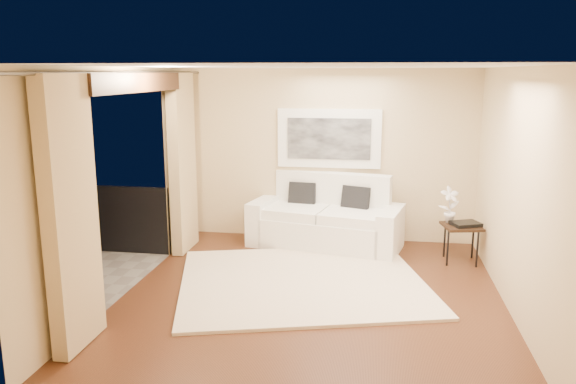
% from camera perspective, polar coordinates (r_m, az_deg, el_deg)
% --- Properties ---
extents(floor, '(5.00, 5.00, 0.00)m').
position_cam_1_polar(floor, '(6.85, 2.38, -10.58)').
color(floor, '#4F2A17').
rests_on(floor, ground).
extents(room_shell, '(5.00, 6.40, 5.00)m').
position_cam_1_polar(room_shell, '(6.90, -15.60, 10.66)').
color(room_shell, white).
rests_on(room_shell, ground).
extents(balcony, '(1.81, 2.60, 1.17)m').
position_cam_1_polar(balcony, '(7.86, -22.50, -7.13)').
color(balcony, '#605B56').
rests_on(balcony, ground).
extents(curtains, '(0.16, 4.80, 2.64)m').
position_cam_1_polar(curtains, '(7.01, -14.90, 0.97)').
color(curtains, tan).
rests_on(curtains, ground).
extents(artwork, '(1.62, 0.07, 0.92)m').
position_cam_1_polar(artwork, '(8.83, 4.18, 5.43)').
color(artwork, white).
rests_on(artwork, room_shell).
extents(rug, '(3.66, 3.39, 0.04)m').
position_cam_1_polar(rug, '(7.26, 1.45, -9.05)').
color(rug, '#F3E1C3').
rests_on(rug, floor).
extents(sofa, '(2.43, 1.43, 1.09)m').
position_cam_1_polar(sofa, '(8.71, 3.96, -2.93)').
color(sofa, white).
rests_on(sofa, floor).
extents(side_table, '(0.58, 0.58, 0.54)m').
position_cam_1_polar(side_table, '(8.26, 17.22, -3.63)').
color(side_table, black).
rests_on(side_table, floor).
extents(tray, '(0.46, 0.41, 0.05)m').
position_cam_1_polar(tray, '(8.23, 17.60, -3.10)').
color(tray, black).
rests_on(tray, side_table).
extents(orchid, '(0.33, 0.27, 0.52)m').
position_cam_1_polar(orchid, '(8.25, 16.10, -1.27)').
color(orchid, white).
rests_on(orchid, side_table).
extents(bistro_table, '(0.70, 0.70, 0.69)m').
position_cam_1_polar(bistro_table, '(7.65, -23.52, -4.32)').
color(bistro_table, black).
rests_on(bistro_table, balcony).
extents(balcony_chair_far, '(0.50, 0.50, 0.94)m').
position_cam_1_polar(balcony_chair_far, '(8.15, -22.82, -3.80)').
color(balcony_chair_far, black).
rests_on(balcony_chair_far, balcony).
extents(balcony_chair_near, '(0.58, 0.58, 1.08)m').
position_cam_1_polar(balcony_chair_near, '(7.12, -24.10, -5.38)').
color(balcony_chair_near, black).
rests_on(balcony_chair_near, balcony).
extents(ice_bucket, '(0.18, 0.18, 0.20)m').
position_cam_1_polar(ice_bucket, '(7.75, -23.77, -2.72)').
color(ice_bucket, white).
rests_on(ice_bucket, bistro_table).
extents(candle, '(0.06, 0.06, 0.07)m').
position_cam_1_polar(candle, '(7.73, -23.02, -3.20)').
color(candle, red).
rests_on(candle, bistro_table).
extents(vase, '(0.04, 0.04, 0.18)m').
position_cam_1_polar(vase, '(7.48, -24.83, -3.42)').
color(vase, white).
rests_on(vase, bistro_table).
extents(glass_a, '(0.06, 0.06, 0.12)m').
position_cam_1_polar(glass_a, '(7.46, -23.27, -3.54)').
color(glass_a, white).
rests_on(glass_a, bistro_table).
extents(glass_b, '(0.06, 0.06, 0.12)m').
position_cam_1_polar(glass_b, '(7.55, -22.38, -3.29)').
color(glass_b, white).
rests_on(glass_b, bistro_table).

